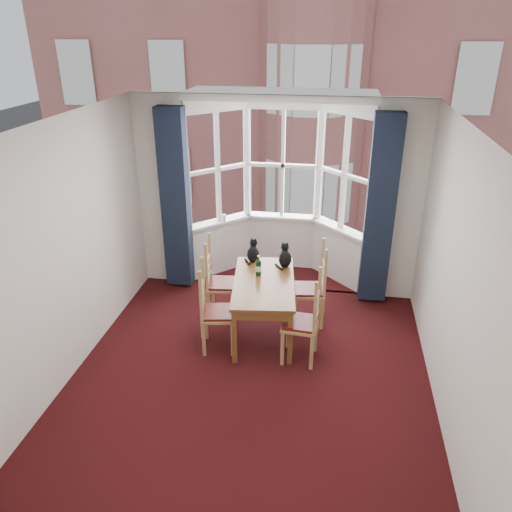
% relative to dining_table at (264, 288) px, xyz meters
% --- Properties ---
extents(floor, '(4.50, 4.50, 0.00)m').
position_rel_dining_table_xyz_m(floor, '(-0.02, -0.99, -0.65)').
color(floor, black).
rests_on(floor, ground).
extents(ceiling, '(4.50, 4.50, 0.00)m').
position_rel_dining_table_xyz_m(ceiling, '(-0.02, -0.99, 2.15)').
color(ceiling, white).
rests_on(ceiling, floor).
extents(wall_left, '(0.00, 4.50, 4.50)m').
position_rel_dining_table_xyz_m(wall_left, '(-2.02, -0.99, 0.75)').
color(wall_left, silver).
rests_on(wall_left, floor).
extents(wall_right, '(0.00, 4.50, 4.50)m').
position_rel_dining_table_xyz_m(wall_right, '(1.98, -0.99, 0.75)').
color(wall_right, silver).
rests_on(wall_right, floor).
extents(wall_near, '(4.00, 0.00, 4.00)m').
position_rel_dining_table_xyz_m(wall_near, '(-0.02, -3.24, 0.75)').
color(wall_near, silver).
rests_on(wall_near, floor).
extents(wall_back_pier_left, '(0.70, 0.12, 2.80)m').
position_rel_dining_table_xyz_m(wall_back_pier_left, '(-1.67, 1.26, 0.75)').
color(wall_back_pier_left, silver).
rests_on(wall_back_pier_left, floor).
extents(wall_back_pier_right, '(0.70, 0.12, 2.80)m').
position_rel_dining_table_xyz_m(wall_back_pier_right, '(1.63, 1.26, 0.75)').
color(wall_back_pier_right, silver).
rests_on(wall_back_pier_right, floor).
extents(bay_window, '(2.76, 0.94, 2.80)m').
position_rel_dining_table_xyz_m(bay_window, '(-0.02, 1.77, 0.75)').
color(bay_window, white).
rests_on(bay_window, floor).
extents(curtain_left, '(0.38, 0.22, 2.60)m').
position_rel_dining_table_xyz_m(curtain_left, '(-1.44, 1.08, 0.70)').
color(curtain_left, '#172134').
rests_on(curtain_left, floor).
extents(curtain_right, '(0.38, 0.22, 2.60)m').
position_rel_dining_table_xyz_m(curtain_right, '(1.40, 1.08, 0.70)').
color(curtain_right, '#172134').
rests_on(curtain_right, floor).
extents(dining_table, '(0.90, 1.46, 0.74)m').
position_rel_dining_table_xyz_m(dining_table, '(0.00, 0.00, 0.00)').
color(dining_table, brown).
rests_on(dining_table, floor).
extents(chair_left_near, '(0.47, 0.48, 0.92)m').
position_rel_dining_table_xyz_m(chair_left_near, '(-0.58, -0.42, -0.18)').
color(chair_left_near, tan).
rests_on(chair_left_near, floor).
extents(chair_left_far, '(0.45, 0.46, 0.92)m').
position_rel_dining_table_xyz_m(chair_left_far, '(-0.69, 0.31, -0.18)').
color(chair_left_far, tan).
rests_on(chair_left_far, floor).
extents(chair_right_near, '(0.43, 0.45, 0.92)m').
position_rel_dining_table_xyz_m(chair_right_near, '(0.59, -0.48, -0.18)').
color(chair_right_near, tan).
rests_on(chair_right_near, floor).
extents(chair_right_far, '(0.45, 0.47, 0.92)m').
position_rel_dining_table_xyz_m(chair_right_far, '(0.63, 0.36, -0.18)').
color(chair_right_far, tan).
rests_on(chair_right_far, floor).
extents(cat_left, '(0.18, 0.24, 0.31)m').
position_rel_dining_table_xyz_m(cat_left, '(-0.23, 0.56, 0.21)').
color(cat_left, black).
rests_on(cat_left, dining_table).
extents(cat_right, '(0.20, 0.26, 0.32)m').
position_rel_dining_table_xyz_m(cat_right, '(0.21, 0.46, 0.22)').
color(cat_right, black).
rests_on(cat_right, dining_table).
extents(wine_bottle, '(0.07, 0.07, 0.27)m').
position_rel_dining_table_xyz_m(wine_bottle, '(-0.09, 0.14, 0.21)').
color(wine_bottle, black).
rests_on(wine_bottle, dining_table).
extents(candle_tall, '(0.06, 0.06, 0.11)m').
position_rel_dining_table_xyz_m(candle_tall, '(-0.86, 1.61, 0.27)').
color(candle_tall, white).
rests_on(candle_tall, bay_window).
extents(street, '(80.00, 80.00, 0.00)m').
position_rel_dining_table_xyz_m(street, '(-0.02, 31.26, -6.65)').
color(street, '#333335').
rests_on(street, ground).
extents(tenement_building, '(18.40, 7.80, 15.20)m').
position_rel_dining_table_xyz_m(tenement_building, '(-0.02, 13.02, 0.95)').
color(tenement_building, '#AC5F58').
rests_on(tenement_building, street).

